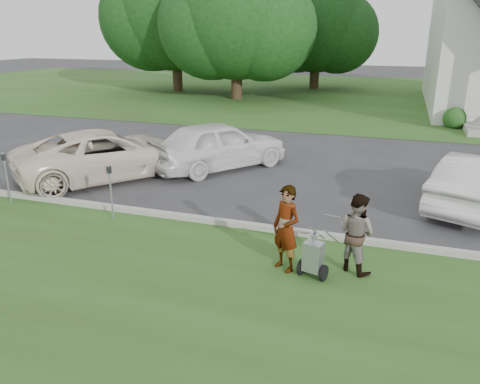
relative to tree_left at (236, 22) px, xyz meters
The scene contains 15 objects.
ground 23.95m from the tree_left, 69.98° to the right, with size 120.00×120.00×0.00m, color #333335.
grass_strip 26.73m from the tree_left, 72.22° to the right, with size 80.00×7.00×0.01m, color #2F4C1A.
church_lawn 10.74m from the tree_left, 32.03° to the left, with size 80.00×30.00×0.01m, color #2F4C1A.
curb 23.43m from the tree_left, 69.51° to the right, with size 80.00×0.18×0.15m, color #9E9E93.
tree_left is the anchor object (origin of this frame).
tree_far 6.73m from the tree_left, 153.44° to the left, with size 11.64×9.20×10.73m.
tree_back 8.95m from the tree_left, 63.43° to the left, with size 9.61×7.60×8.89m.
striping_cart 25.62m from the tree_left, 67.57° to the right, with size 0.68×1.13×0.99m.
person_left 25.20m from the tree_left, 68.70° to the right, with size 0.63×0.42×1.74m, color #999999.
person_right 25.35m from the tree_left, 65.58° to the right, with size 0.78×0.61×1.60m, color #999999.
parking_meter_near 22.82m from the tree_left, 78.88° to the right, with size 0.10×0.09×1.43m.
parking_meter_far 22.31m from the tree_left, 87.46° to the right, with size 0.10×0.09×1.44m.
car_a 19.56m from the tree_left, 83.54° to the right, with size 2.59×5.62×1.56m, color #F0E1CB.
car_b 18.04m from the tree_left, 72.92° to the right, with size 1.96×4.86×1.66m, color white.
car_d 22.78m from the tree_left, 54.21° to the right, with size 1.54×4.42×1.46m, color silver.
Camera 1 is at (2.83, -9.34, 4.51)m, focal length 35.00 mm.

